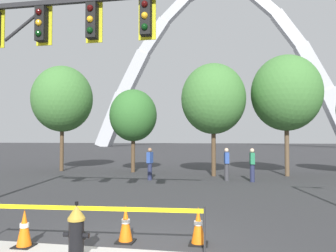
% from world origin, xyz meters
% --- Properties ---
extents(ground_plane, '(240.00, 240.00, 0.00)m').
position_xyz_m(ground_plane, '(0.00, 0.00, 0.00)').
color(ground_plane, '#333335').
extents(fire_hydrant, '(0.46, 0.48, 0.99)m').
position_xyz_m(fire_hydrant, '(-0.78, -0.84, 0.47)').
color(fire_hydrant, black).
rests_on(fire_hydrant, ground).
extents(caution_tape_barrier, '(4.41, 0.34, 0.87)m').
position_xyz_m(caution_tape_barrier, '(-0.81, -0.44, 0.59)').
color(caution_tape_barrier, '#232326').
rests_on(caution_tape_barrier, ground).
extents(traffic_cone_by_hydrant, '(0.36, 0.36, 0.73)m').
position_xyz_m(traffic_cone_by_hydrant, '(-2.06, -0.42, 0.36)').
color(traffic_cone_by_hydrant, black).
rests_on(traffic_cone_by_hydrant, ground).
extents(traffic_cone_mid_sidewalk, '(0.36, 0.36, 0.73)m').
position_xyz_m(traffic_cone_mid_sidewalk, '(1.21, 0.34, 0.36)').
color(traffic_cone_mid_sidewalk, black).
rests_on(traffic_cone_mid_sidewalk, ground).
extents(traffic_cone_curb_edge, '(0.36, 0.36, 0.73)m').
position_xyz_m(traffic_cone_curb_edge, '(-0.24, 0.22, 0.36)').
color(traffic_cone_curb_edge, black).
rests_on(traffic_cone_curb_edge, ground).
extents(traffic_signal_gantry, '(7.82, 0.44, 6.00)m').
position_xyz_m(traffic_signal_gantry, '(-3.38, 1.56, 4.40)').
color(traffic_signal_gantry, '#232326').
rests_on(traffic_signal_gantry, ground).
extents(monument_arch, '(58.66, 3.19, 38.61)m').
position_xyz_m(monument_arch, '(0.00, 69.39, 17.20)').
color(monument_arch, '#B2B5BC').
rests_on(monument_arch, ground).
extents(tree_far_left, '(3.81, 3.81, 6.67)m').
position_xyz_m(tree_far_left, '(-8.56, 13.18, 4.57)').
color(tree_far_left, brown).
rests_on(tree_far_left, ground).
extents(tree_left_mid, '(2.89, 2.89, 5.07)m').
position_xyz_m(tree_left_mid, '(-3.89, 13.25, 3.46)').
color(tree_left_mid, brown).
rests_on(tree_left_mid, ground).
extents(tree_center_left, '(3.54, 3.54, 6.19)m').
position_xyz_m(tree_center_left, '(1.04, 12.01, 4.23)').
color(tree_center_left, brown).
rests_on(tree_center_left, ground).
extents(tree_center_right, '(3.80, 3.80, 6.66)m').
position_xyz_m(tree_center_right, '(4.99, 12.72, 4.56)').
color(tree_center_right, brown).
rests_on(tree_center_right, ground).
extents(pedestrian_walking_left, '(0.23, 0.36, 1.59)m').
position_xyz_m(pedestrian_walking_left, '(2.94, 9.93, 0.82)').
color(pedestrian_walking_left, '#232847').
rests_on(pedestrian_walking_left, ground).
extents(pedestrian_standing_center, '(0.29, 0.38, 1.59)m').
position_xyz_m(pedestrian_standing_center, '(-2.02, 9.78, 0.82)').
color(pedestrian_standing_center, '#232847').
rests_on(pedestrian_standing_center, ground).
extents(pedestrian_walking_right, '(0.26, 0.37, 1.59)m').
position_xyz_m(pedestrian_walking_right, '(1.74, 10.18, 0.82)').
color(pedestrian_walking_right, '#38383D').
rests_on(pedestrian_walking_right, ground).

